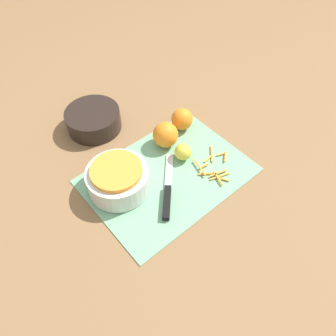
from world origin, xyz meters
The scene contains 9 objects.
ground_plane centered at (0.00, 0.00, 0.00)m, with size 4.00×4.00×0.00m, color olive.
cutting_board centered at (0.00, 0.00, 0.00)m, with size 0.48×0.35×0.01m.
bowl_speckled centered at (-0.14, 0.06, 0.05)m, with size 0.18×0.18×0.08m.
bowl_dark centered at (-0.05, 0.33, 0.03)m, with size 0.18×0.18×0.07m.
knife centered at (-0.06, -0.06, 0.01)m, with size 0.18×0.19×0.02m.
orange_left centered at (0.17, 0.13, 0.04)m, with size 0.07×0.07×0.07m.
orange_right centered at (0.08, 0.10, 0.05)m, with size 0.08×0.08×0.08m.
lemon centered at (0.08, 0.02, 0.03)m, with size 0.05×0.05×0.05m.
peel_pile centered at (0.12, -0.07, 0.01)m, with size 0.13×0.14×0.01m.
Camera 1 is at (-0.40, -0.47, 0.79)m, focal length 35.00 mm.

